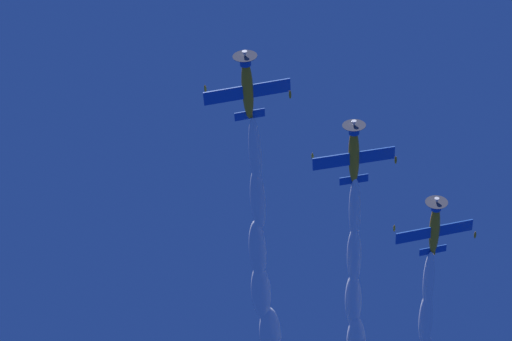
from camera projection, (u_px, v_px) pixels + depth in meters
airplane_lead at (247, 87)px, 81.98m from camera, size 7.87×8.60×2.85m
airplane_left_wingman at (354, 154)px, 86.33m from camera, size 7.86×8.67×2.75m
airplane_right_wingman at (435, 227)px, 90.23m from camera, size 7.87×8.62×2.82m
smoke_trail_lead at (263, 306)px, 98.45m from camera, size 39.56×13.38×3.06m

